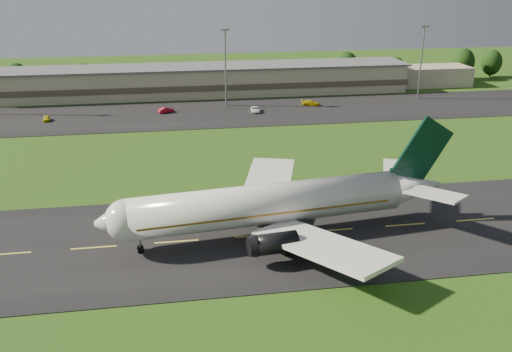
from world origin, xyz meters
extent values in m
plane|color=#284611|center=(0.00, 0.00, 0.00)|extent=(360.00, 360.00, 0.00)
cube|color=black|center=(0.00, 0.00, 0.05)|extent=(220.00, 30.00, 0.10)
cube|color=black|center=(0.00, 72.00, 0.05)|extent=(260.00, 30.00, 0.10)
cylinder|color=silver|center=(1.60, 0.00, 4.80)|extent=(38.40, 10.16, 5.60)
sphere|color=silver|center=(-17.26, -2.30, 4.80)|extent=(5.60, 5.60, 5.60)
cone|color=silver|center=(-19.25, -2.54, 4.80)|extent=(4.62, 5.82, 5.38)
cone|color=silver|center=(23.93, 2.72, 4.80)|extent=(9.60, 6.54, 5.49)
cube|color=brown|center=(1.10, -0.06, 4.45)|extent=(35.43, 9.83, 0.28)
cube|color=black|center=(-17.86, -2.37, 5.35)|extent=(2.35, 3.22, 0.65)
cube|color=silver|center=(6.40, -10.50, 3.30)|extent=(15.76, 19.87, 2.20)
cube|color=silver|center=(3.74, 11.34, 3.30)|extent=(12.26, 20.19, 2.20)
cube|color=silver|center=(24.54, -2.24, 5.70)|extent=(8.15, 9.26, 0.91)
cube|color=silver|center=(23.33, 7.69, 5.70)|extent=(6.79, 9.37, 0.91)
cube|color=black|center=(22.44, 2.54, 6.60)|extent=(5.03, 1.15, 3.00)
cube|color=black|center=(24.93, 2.84, 10.30)|extent=(9.42, 1.59, 10.55)
cylinder|color=black|center=(1.08, -8.12, 2.90)|extent=(5.89, 3.36, 2.70)
cylinder|color=black|center=(-0.86, 7.76, 2.90)|extent=(5.89, 3.36, 2.70)
cube|color=tan|center=(0.00, 96.00, 4.00)|extent=(120.00, 15.00, 8.00)
cube|color=#4C4438|center=(0.00, 96.00, 3.20)|extent=(121.00, 15.40, 1.60)
cube|color=#595B60|center=(0.00, 96.00, 8.15)|extent=(122.00, 16.00, 0.50)
cube|color=tan|center=(70.00, 98.00, 3.00)|extent=(28.00, 11.00, 6.00)
cylinder|color=gray|center=(5.00, 80.00, 10.00)|extent=(0.44, 0.44, 20.00)
cube|color=gray|center=(5.00, 80.00, 20.10)|extent=(2.40, 1.20, 0.50)
cylinder|color=gray|center=(60.00, 80.00, 10.00)|extent=(0.44, 0.44, 20.00)
cube|color=gray|center=(60.00, 80.00, 20.10)|extent=(2.40, 1.20, 0.50)
cylinder|color=black|center=(-53.95, 106.47, 1.41)|extent=(0.56, 0.56, 2.82)
ellipsoid|color=black|center=(-53.95, 106.47, 4.86)|extent=(6.58, 6.58, 8.23)
cylinder|color=black|center=(-34.24, 104.60, 1.36)|extent=(0.56, 0.56, 2.71)
ellipsoid|color=black|center=(-34.24, 104.60, 4.67)|extent=(6.33, 6.33, 7.91)
cylinder|color=black|center=(47.11, 106.37, 1.56)|extent=(0.56, 0.56, 3.13)
ellipsoid|color=black|center=(47.11, 106.37, 5.39)|extent=(7.30, 7.30, 9.13)
cylinder|color=black|center=(63.53, 105.74, 1.26)|extent=(0.56, 0.56, 2.52)
ellipsoid|color=black|center=(63.53, 105.74, 4.34)|extent=(5.88, 5.88, 7.35)
cylinder|color=black|center=(86.98, 105.71, 1.62)|extent=(0.56, 0.56, 3.25)
ellipsoid|color=black|center=(86.98, 105.71, 5.60)|extent=(7.58, 7.58, 9.48)
cylinder|color=black|center=(98.43, 107.49, 1.47)|extent=(0.56, 0.56, 2.93)
ellipsoid|color=black|center=(98.43, 107.49, 5.05)|extent=(6.84, 6.84, 8.55)
imported|color=#C5B70B|center=(-40.08, 70.71, 0.73)|extent=(2.06, 3.87, 1.25)
imported|color=#A40A1B|center=(-11.20, 74.37, 0.77)|extent=(4.30, 3.06, 1.35)
imported|color=white|center=(11.59, 71.31, 0.78)|extent=(2.73, 5.06, 1.35)
imported|color=gold|center=(27.57, 76.29, 0.81)|extent=(5.31, 3.75, 1.43)
camera|label=1|loc=(-11.69, -70.72, 35.28)|focal=40.00mm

